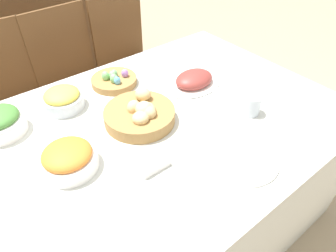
# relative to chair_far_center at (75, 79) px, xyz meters

# --- Properties ---
(ground_plane) EXTENTS (12.00, 12.00, 0.00)m
(ground_plane) POSITION_rel_chair_far_center_xyz_m (0.02, -0.94, -0.51)
(ground_plane) COLOR tan
(dining_table) EXTENTS (1.61, 1.17, 0.75)m
(dining_table) POSITION_rel_chair_far_center_xyz_m (0.02, -0.94, -0.13)
(dining_table) COLOR silver
(dining_table) RESTS_ON ground
(chair_far_center) EXTENTS (0.44, 0.44, 0.96)m
(chair_far_center) POSITION_rel_chair_far_center_xyz_m (0.00, 0.00, 0.00)
(chair_far_center) COLOR brown
(chair_far_center) RESTS_ON ground
(chair_far_left) EXTENTS (0.43, 0.43, 0.96)m
(chair_far_left) POSITION_rel_chair_far_center_xyz_m (-0.42, 0.00, 0.00)
(chair_far_left) COLOR brown
(chair_far_left) RESTS_ON ground
(chair_far_right) EXTENTS (0.45, 0.45, 0.96)m
(chair_far_right) POSITION_rel_chair_far_center_xyz_m (0.44, -0.00, 0.00)
(chair_far_right) COLOR brown
(chair_far_right) RESTS_ON ground
(sideboard) EXTENTS (1.59, 0.44, 0.97)m
(sideboard) POSITION_rel_chair_far_center_xyz_m (0.18, 0.87, -0.02)
(sideboard) COLOR brown
(sideboard) RESTS_ON ground
(bread_basket) EXTENTS (0.31, 0.31, 0.11)m
(bread_basket) POSITION_rel_chair_far_center_xyz_m (-0.05, -0.89, 0.28)
(bread_basket) COLOR #9E7542
(bread_basket) RESTS_ON dining_table
(egg_basket) EXTENTS (0.23, 0.23, 0.08)m
(egg_basket) POSITION_rel_chair_far_center_xyz_m (0.01, -0.57, 0.27)
(egg_basket) COLOR #9E7542
(egg_basket) RESTS_ON dining_table
(ham_platter) EXTENTS (0.32, 0.22, 0.08)m
(ham_platter) POSITION_rel_chair_far_center_xyz_m (0.32, -0.82, 0.27)
(ham_platter) COLOR white
(ham_platter) RESTS_ON dining_table
(carrot_bowl) EXTENTS (0.21, 0.21, 0.10)m
(carrot_bowl) POSITION_rel_chair_far_center_xyz_m (-0.41, -0.95, 0.29)
(carrot_bowl) COLOR white
(carrot_bowl) RESTS_ON dining_table
(pineapple_bowl) EXTENTS (0.19, 0.19, 0.10)m
(pineapple_bowl) POSITION_rel_chair_far_center_xyz_m (-0.27, -0.59, 0.29)
(pineapple_bowl) COLOR silver
(pineapple_bowl) RESTS_ON dining_table
(dinner_plate) EXTENTS (0.28, 0.28, 0.01)m
(dinner_plate) POSITION_rel_chair_far_center_xyz_m (0.11, -1.32, 0.25)
(dinner_plate) COLOR white
(dinner_plate) RESTS_ON dining_table
(fork) EXTENTS (0.02, 0.18, 0.00)m
(fork) POSITION_rel_chair_far_center_xyz_m (-0.05, -1.32, 0.24)
(fork) COLOR silver
(fork) RESTS_ON dining_table
(knife) EXTENTS (0.02, 0.18, 0.00)m
(knife) POSITION_rel_chair_far_center_xyz_m (0.28, -1.32, 0.24)
(knife) COLOR silver
(knife) RESTS_ON dining_table
(spoon) EXTENTS (0.02, 0.18, 0.00)m
(spoon) POSITION_rel_chair_far_center_xyz_m (0.31, -1.32, 0.24)
(spoon) COLOR silver
(spoon) RESTS_ON dining_table
(drinking_cup) EXTENTS (0.08, 0.08, 0.09)m
(drinking_cup) POSITION_rel_chair_far_center_xyz_m (0.36, -1.15, 0.29)
(drinking_cup) COLOR silver
(drinking_cup) RESTS_ON dining_table
(butter_dish) EXTENTS (0.12, 0.07, 0.03)m
(butter_dish) POSITION_rel_chair_far_center_xyz_m (-0.17, -1.14, 0.26)
(butter_dish) COLOR white
(butter_dish) RESTS_ON dining_table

